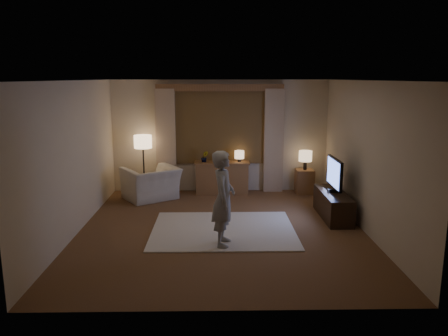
{
  "coord_description": "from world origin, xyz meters",
  "views": [
    {
      "loc": [
        -0.1,
        -7.36,
        2.65
      ],
      "look_at": [
        0.06,
        0.6,
        0.99
      ],
      "focal_mm": 35.0,
      "sensor_mm": 36.0,
      "label": 1
    }
  ],
  "objects_px": {
    "tv_stand": "(333,205)",
    "person": "(223,198)",
    "armchair": "(151,183)",
    "sideboard": "(222,178)",
    "side_table": "(304,181)"
  },
  "relations": [
    {
      "from": "armchair",
      "to": "tv_stand",
      "type": "bearing_deg",
      "value": 125.39
    },
    {
      "from": "armchair",
      "to": "person",
      "type": "xyz_separation_m",
      "value": [
        1.55,
        -2.75,
        0.43
      ]
    },
    {
      "from": "sideboard",
      "to": "tv_stand",
      "type": "relative_size",
      "value": 0.86
    },
    {
      "from": "sideboard",
      "to": "tv_stand",
      "type": "distance_m",
      "value": 2.81
    },
    {
      "from": "armchair",
      "to": "tv_stand",
      "type": "height_order",
      "value": "armchair"
    },
    {
      "from": "armchair",
      "to": "tv_stand",
      "type": "relative_size",
      "value": 0.78
    },
    {
      "from": "tv_stand",
      "to": "armchair",
      "type": "bearing_deg",
      "value": 159.62
    },
    {
      "from": "armchair",
      "to": "side_table",
      "type": "height_order",
      "value": "armchair"
    },
    {
      "from": "sideboard",
      "to": "armchair",
      "type": "xyz_separation_m",
      "value": [
        -1.57,
        -0.49,
        0.0
      ]
    },
    {
      "from": "tv_stand",
      "to": "side_table",
      "type": "bearing_deg",
      "value": 96.03
    },
    {
      "from": "sideboard",
      "to": "side_table",
      "type": "distance_m",
      "value": 1.92
    },
    {
      "from": "tv_stand",
      "to": "person",
      "type": "xyz_separation_m",
      "value": [
        -2.13,
        -1.39,
        0.53
      ]
    },
    {
      "from": "sideboard",
      "to": "person",
      "type": "xyz_separation_m",
      "value": [
        -0.02,
        -3.24,
        0.43
      ]
    },
    {
      "from": "sideboard",
      "to": "side_table",
      "type": "xyz_separation_m",
      "value": [
        1.91,
        -0.05,
        -0.07
      ]
    },
    {
      "from": "tv_stand",
      "to": "person",
      "type": "bearing_deg",
      "value": -146.91
    }
  ]
}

